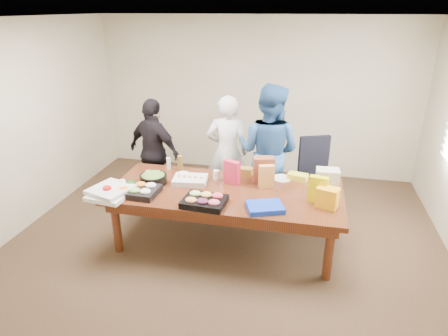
% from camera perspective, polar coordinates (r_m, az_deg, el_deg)
% --- Properties ---
extents(floor, '(5.50, 5.00, 0.02)m').
position_cam_1_polar(floor, '(5.08, 0.16, -11.02)').
color(floor, '#47301E').
rests_on(floor, ground).
extents(ceiling, '(5.50, 5.00, 0.02)m').
position_cam_1_polar(ceiling, '(4.23, 0.21, 21.36)').
color(ceiling, white).
rests_on(ceiling, wall_back).
extents(wall_back, '(5.50, 0.04, 2.70)m').
position_cam_1_polar(wall_back, '(6.85, 4.68, 10.31)').
color(wall_back, beige).
rests_on(wall_back, floor).
extents(wall_front, '(5.50, 0.04, 2.70)m').
position_cam_1_polar(wall_front, '(2.36, -13.29, -16.14)').
color(wall_front, beige).
rests_on(wall_front, floor).
extents(wall_left, '(0.04, 5.00, 2.70)m').
position_cam_1_polar(wall_left, '(5.70, -28.10, 5.15)').
color(wall_left, beige).
rests_on(wall_left, floor).
extents(conference_table, '(2.80, 1.20, 0.75)m').
position_cam_1_polar(conference_table, '(4.87, 0.17, -7.25)').
color(conference_table, '#4C1C0F').
rests_on(conference_table, floor).
extents(office_chair, '(0.70, 0.70, 1.06)m').
position_cam_1_polar(office_chair, '(5.66, 12.83, -1.61)').
color(office_chair, black).
rests_on(office_chair, floor).
extents(person_center, '(0.66, 0.48, 1.68)m').
position_cam_1_polar(person_center, '(5.67, 0.50, 2.38)').
color(person_center, white).
rests_on(person_center, floor).
extents(person_right, '(1.08, 0.94, 1.89)m').
position_cam_1_polar(person_right, '(5.41, 6.53, 2.40)').
color(person_right, '#285286').
rests_on(person_right, floor).
extents(person_left, '(1.02, 0.71, 1.61)m').
position_cam_1_polar(person_left, '(5.87, -10.18, 2.33)').
color(person_left, black).
rests_on(person_left, floor).
extents(veggie_tray, '(0.49, 0.39, 0.07)m').
position_cam_1_polar(veggie_tray, '(4.71, -12.57, -3.32)').
color(veggie_tray, black).
rests_on(veggie_tray, conference_table).
extents(fruit_tray, '(0.50, 0.41, 0.07)m').
position_cam_1_polar(fruit_tray, '(4.36, -2.90, -4.97)').
color(fruit_tray, black).
rests_on(fruit_tray, conference_table).
extents(sheet_cake, '(0.45, 0.36, 0.07)m').
position_cam_1_polar(sheet_cake, '(4.90, -5.01, -1.79)').
color(sheet_cake, silver).
rests_on(sheet_cake, conference_table).
extents(salad_bowl, '(0.35, 0.35, 0.11)m').
position_cam_1_polar(salad_bowl, '(4.95, -10.36, -1.58)').
color(salad_bowl, black).
rests_on(salad_bowl, conference_table).
extents(chip_bag_blue, '(0.47, 0.41, 0.06)m').
position_cam_1_polar(chip_bag_blue, '(4.28, 6.07, -5.76)').
color(chip_bag_blue, '#1337C6').
rests_on(chip_bag_blue, conference_table).
extents(chip_bag_red, '(0.22, 0.15, 0.30)m').
position_cam_1_polar(chip_bag_red, '(4.83, 1.16, -0.62)').
color(chip_bag_red, '#C82342').
rests_on(chip_bag_red, conference_table).
extents(chip_bag_yellow, '(0.22, 0.12, 0.31)m').
position_cam_1_polar(chip_bag_yellow, '(4.48, 13.68, -3.10)').
color(chip_bag_yellow, '#D1C800').
rests_on(chip_bag_yellow, conference_table).
extents(chip_bag_orange, '(0.20, 0.14, 0.29)m').
position_cam_1_polar(chip_bag_orange, '(4.74, 6.27, -1.24)').
color(chip_bag_orange, gold).
rests_on(chip_bag_orange, conference_table).
extents(mayo_jar, '(0.10, 0.10, 0.13)m').
position_cam_1_polar(mayo_jar, '(4.96, -1.14, -1.04)').
color(mayo_jar, white).
rests_on(mayo_jar, conference_table).
extents(mustard_bottle, '(0.06, 0.06, 0.17)m').
position_cam_1_polar(mustard_bottle, '(5.08, 1.54, -0.15)').
color(mustard_bottle, '#D4E52E').
rests_on(mustard_bottle, conference_table).
extents(dressing_bottle, '(0.07, 0.07, 0.21)m').
position_cam_1_polar(dressing_bottle, '(5.25, -6.47, 0.73)').
color(dressing_bottle, brown).
rests_on(dressing_bottle, conference_table).
extents(ranch_bottle, '(0.07, 0.07, 0.17)m').
position_cam_1_polar(ranch_bottle, '(5.31, -8.14, 0.63)').
color(ranch_bottle, silver).
rests_on(ranch_bottle, conference_table).
extents(banana_bunch, '(0.27, 0.19, 0.08)m').
position_cam_1_polar(banana_bunch, '(5.05, 10.79, -1.29)').
color(banana_bunch, yellow).
rests_on(banana_bunch, conference_table).
extents(bread_loaf, '(0.29, 0.14, 0.11)m').
position_cam_1_polar(bread_loaf, '(5.09, 2.59, -0.51)').
color(bread_loaf, olive).
rests_on(bread_loaf, conference_table).
extents(kraft_bag, '(0.28, 0.20, 0.34)m').
position_cam_1_polar(kraft_bag, '(4.87, 5.85, -0.28)').
color(kraft_bag, brown).
rests_on(kraft_bag, conference_table).
extents(red_cup, '(0.10, 0.10, 0.13)m').
position_cam_1_polar(red_cup, '(4.71, -16.77, -3.39)').
color(red_cup, '#BC100C').
rests_on(red_cup, conference_table).
extents(clear_cup_a, '(0.10, 0.10, 0.11)m').
position_cam_1_polar(clear_cup_a, '(4.88, -14.71, -2.34)').
color(clear_cup_a, white).
rests_on(clear_cup_a, conference_table).
extents(clear_cup_b, '(0.09, 0.09, 0.11)m').
position_cam_1_polar(clear_cup_b, '(5.07, -10.99, -1.03)').
color(clear_cup_b, silver).
rests_on(clear_cup_b, conference_table).
extents(pizza_box_lower, '(0.48, 0.48, 0.05)m').
position_cam_1_polar(pizza_box_lower, '(4.73, -16.40, -3.75)').
color(pizza_box_lower, white).
rests_on(pizza_box_lower, conference_table).
extents(pizza_box_upper, '(0.55, 0.55, 0.05)m').
position_cam_1_polar(pizza_box_upper, '(4.73, -16.33, -3.10)').
color(pizza_box_upper, silver).
rests_on(pizza_box_upper, pizza_box_lower).
extents(plate_a, '(0.30, 0.30, 0.02)m').
position_cam_1_polar(plate_a, '(5.04, 13.84, -2.03)').
color(plate_a, white).
rests_on(plate_a, conference_table).
extents(plate_b, '(0.31, 0.31, 0.02)m').
position_cam_1_polar(plate_b, '(5.05, 8.47, -1.52)').
color(plate_b, white).
rests_on(plate_b, conference_table).
extents(dip_bowl_a, '(0.18, 0.18, 0.06)m').
position_cam_1_polar(dip_bowl_a, '(5.00, 5.09, -1.37)').
color(dip_bowl_a, beige).
rests_on(dip_bowl_a, conference_table).
extents(dip_bowl_b, '(0.16, 0.16, 0.06)m').
position_cam_1_polar(dip_bowl_b, '(5.08, -6.01, -0.99)').
color(dip_bowl_b, '#F4DFC2').
rests_on(dip_bowl_b, conference_table).
extents(grocery_bag_white, '(0.28, 0.21, 0.29)m').
position_cam_1_polar(grocery_bag_white, '(4.77, 14.94, -1.80)').
color(grocery_bag_white, silver).
rests_on(grocery_bag_white, conference_table).
extents(grocery_bag_yellow, '(0.27, 0.23, 0.23)m').
position_cam_1_polar(grocery_bag_yellow, '(4.42, 14.96, -4.21)').
color(grocery_bag_yellow, '#F4A910').
rests_on(grocery_bag_yellow, conference_table).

